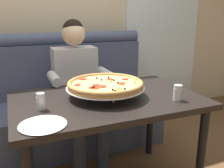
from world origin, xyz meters
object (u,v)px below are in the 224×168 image
at_px(shaker_oregano, 178,94).
at_px(plate_near_left, 43,124).
at_px(diner_main, 78,83).
at_px(patio_chair, 137,63).
at_px(dining_table, 107,110).
at_px(pizza, 106,84).
at_px(shaker_parmesan, 41,103).
at_px(booth_bench, 77,105).

distance_m(shaker_oregano, plate_near_left, 0.89).
bearing_deg(diner_main, patio_chair, 46.65).
bearing_deg(shaker_oregano, plate_near_left, -176.33).
bearing_deg(shaker_oregano, patio_chair, 67.87).
height_order(dining_table, pizza, pizza).
distance_m(plate_near_left, patio_chair, 3.05).
bearing_deg(shaker_oregano, shaker_parmesan, 168.46).
bearing_deg(diner_main, booth_bench, 80.37).
distance_m(shaker_parmesan, patio_chair, 2.85).
bearing_deg(booth_bench, shaker_parmesan, -115.58).
height_order(shaker_parmesan, patio_chair, shaker_parmesan).
distance_m(shaker_oregano, patio_chair, 2.56).
relative_size(shaker_parmesan, plate_near_left, 0.41).
bearing_deg(shaker_oregano, diner_main, 118.36).
relative_size(dining_table, shaker_parmesan, 12.44).
bearing_deg(patio_chair, booth_bench, -138.00).
xyz_separation_m(dining_table, shaker_oregano, (0.41, -0.24, 0.14)).
bearing_deg(booth_bench, patio_chair, 42.00).
height_order(pizza, shaker_parmesan, pizza).
height_order(dining_table, patio_chair, patio_chair).
bearing_deg(shaker_parmesan, booth_bench, 64.42).
height_order(diner_main, shaker_oregano, diner_main).
xyz_separation_m(shaker_parmesan, plate_near_left, (-0.02, -0.23, -0.03)).
xyz_separation_m(pizza, plate_near_left, (-0.48, -0.32, -0.07)).
xyz_separation_m(diner_main, shaker_oregano, (0.46, -0.85, 0.09)).
distance_m(shaker_parmesan, plate_near_left, 0.24).
relative_size(booth_bench, pizza, 2.96).
xyz_separation_m(booth_bench, diner_main, (-0.05, -0.27, 0.31)).
height_order(booth_bench, dining_table, booth_bench).
xyz_separation_m(booth_bench, patio_chair, (1.37, 1.24, 0.13)).
height_order(booth_bench, shaker_parmesan, booth_bench).
height_order(diner_main, patio_chair, diner_main).
bearing_deg(plate_near_left, shaker_parmesan, 84.25).
distance_m(diner_main, shaker_parmesan, 0.79).
relative_size(dining_table, diner_main, 1.01).
distance_m(pizza, patio_chair, 2.52).
distance_m(diner_main, pizza, 0.60).
xyz_separation_m(booth_bench, shaker_parmesan, (-0.45, -0.94, 0.40)).
xyz_separation_m(dining_table, diner_main, (-0.05, 0.62, 0.05)).
distance_m(pizza, shaker_oregano, 0.49).
bearing_deg(diner_main, shaker_parmesan, -120.98).
distance_m(diner_main, patio_chair, 2.07).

